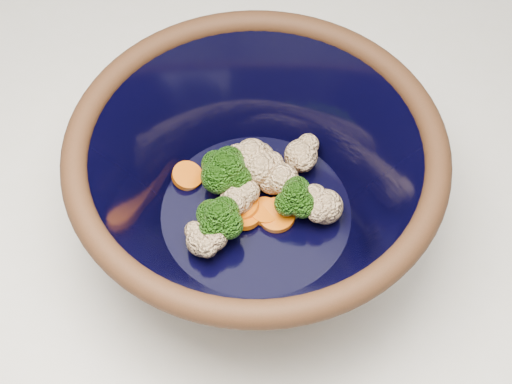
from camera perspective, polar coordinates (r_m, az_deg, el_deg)
mixing_bowl at (r=0.60m, az=-0.00°, el=0.69°), size 0.31×0.31×0.13m
vegetable_pile at (r=0.62m, az=-0.46°, el=0.45°), size 0.16×0.15×0.05m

